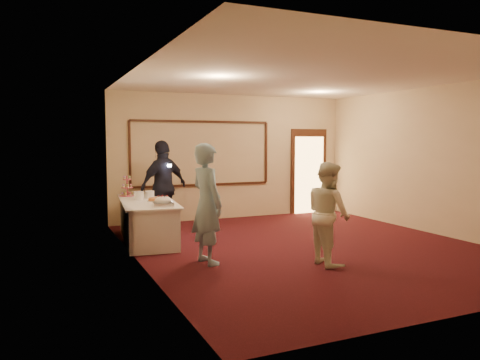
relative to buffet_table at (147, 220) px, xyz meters
name	(u,v)px	position (x,y,z in m)	size (l,w,h in m)	color
floor	(308,247)	(2.52, -1.70, -0.39)	(7.00, 7.00, 0.00)	black
room_walls	(310,133)	(2.52, -1.70, 1.64)	(6.04, 7.04, 3.02)	beige
wall_molding	(202,153)	(1.72, 1.77, 1.21)	(3.45, 0.04, 1.55)	#361810
doorway	(309,172)	(4.67, 1.75, 0.69)	(1.05, 0.07, 2.20)	#361810
buffet_table	(147,220)	(0.00, 0.00, 0.00)	(1.22, 2.57, 0.77)	white
pavlova_tray	(163,202)	(0.09, -0.88, 0.46)	(0.39, 0.51, 0.18)	#B0B3B7
cupcake_stand	(127,188)	(-0.21, 0.85, 0.55)	(0.31, 0.31, 0.46)	#CA3D68
plate_stack_a	(139,196)	(-0.12, 0.12, 0.46)	(0.19, 0.19, 0.16)	white
plate_stack_b	(150,195)	(0.12, 0.26, 0.46)	(0.18, 0.18, 0.15)	white
tart	(156,200)	(0.12, -0.20, 0.41)	(0.31, 0.31, 0.06)	white
man	(207,204)	(0.49, -2.03, 0.54)	(0.68, 0.44, 1.86)	#85B2D0
woman	(328,213)	(2.17, -2.82, 0.40)	(0.77, 0.60, 1.58)	white
guest	(164,186)	(0.51, 0.69, 0.57)	(1.12, 0.47, 1.91)	black
camera_flash	(169,166)	(0.56, 0.43, 1.01)	(0.07, 0.04, 0.05)	white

